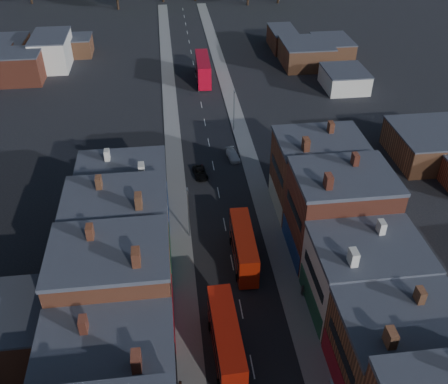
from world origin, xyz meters
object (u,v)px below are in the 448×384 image
object	(u,v)px
bus_2	(203,69)
car_2	(200,173)
bus_0	(226,339)
ped_3	(303,290)
car_3	(233,155)
bus_1	(244,246)

from	to	relation	value
bus_2	car_2	distance (m)	39.46
bus_0	ped_3	size ratio (longest dim) A/B	7.17
bus_2	car_3	size ratio (longest dim) A/B	2.91
bus_1	ped_3	xyz separation A→B (m)	(6.20, -6.92, -1.62)
bus_2	car_3	bearing A→B (deg)	-85.03
bus_1	bus_2	xyz separation A→B (m)	(0.00, 60.20, 0.39)
bus_1	bus_2	size ratio (longest dim) A/B	0.87
bus_0	bus_1	world-z (taller)	bus_0
bus_2	car_3	xyz separation A→B (m)	(2.16, -34.38, -2.30)
bus_2	car_2	bearing A→B (deg)	-94.36
bus_1	car_2	distance (m)	21.46
ped_3	car_3	bearing A→B (deg)	-11.45
bus_0	bus_2	size ratio (longest dim) A/B	0.91
bus_2	ped_3	xyz separation A→B (m)	(6.20, -67.12, -2.01)
bus_0	bus_1	distance (m)	14.95
bus_1	ped_3	world-z (taller)	bus_1
bus_0	car_2	xyz separation A→B (m)	(0.15, 35.39, -2.06)
bus_0	bus_1	bearing A→B (deg)	72.75
car_3	ped_3	bearing A→B (deg)	-90.25
car_3	bus_2	bearing A→B (deg)	86.32
bus_1	car_3	distance (m)	25.97
bus_2	car_2	size ratio (longest dim) A/B	2.88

